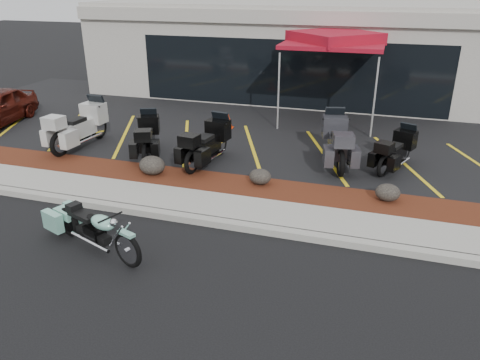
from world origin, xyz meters
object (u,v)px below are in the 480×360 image
(hero_cruiser, at_px, (128,245))
(touring_white, at_px, (97,117))
(popup_canopy, at_px, (335,40))
(traffic_cone, at_px, (228,121))

(hero_cruiser, distance_m, touring_white, 7.56)
(popup_canopy, bearing_deg, hero_cruiser, -118.63)
(traffic_cone, bearing_deg, hero_cruiser, -83.96)
(hero_cruiser, distance_m, popup_canopy, 10.92)
(hero_cruiser, relative_size, popup_canopy, 0.64)
(hero_cruiser, relative_size, traffic_cone, 5.38)
(hero_cruiser, height_order, traffic_cone, hero_cruiser)
(touring_white, xyz_separation_m, traffic_cone, (3.60, 2.34, -0.47))
(touring_white, distance_m, popup_canopy, 8.32)
(hero_cruiser, bearing_deg, touring_white, 147.13)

